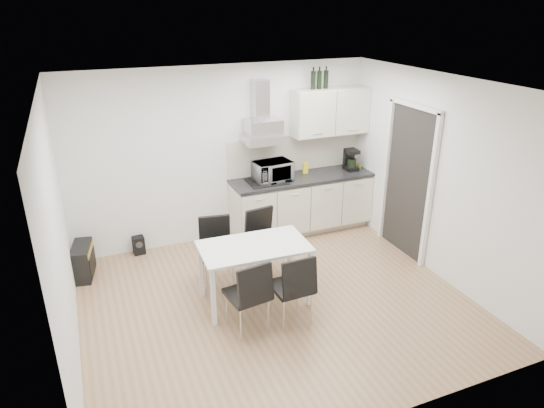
{
  "coord_description": "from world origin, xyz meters",
  "views": [
    {
      "loc": [
        -1.95,
        -4.59,
        3.38
      ],
      "look_at": [
        0.14,
        0.46,
        1.1
      ],
      "focal_mm": 32.0,
      "sensor_mm": 36.0,
      "label": 1
    }
  ],
  "objects_px": {
    "chair_near_right": "(291,288)",
    "guitar_amp": "(83,261)",
    "kitchenette": "(303,181)",
    "dining_table": "(254,252)",
    "chair_far_left": "(217,253)",
    "chair_far_right": "(266,243)",
    "floor_speaker": "(139,245)",
    "chair_near_left": "(247,295)"
  },
  "relations": [
    {
      "from": "chair_near_left",
      "to": "floor_speaker",
      "type": "relative_size",
      "value": 3.31
    },
    {
      "from": "dining_table",
      "to": "chair_far_left",
      "type": "height_order",
      "value": "chair_far_left"
    },
    {
      "from": "dining_table",
      "to": "floor_speaker",
      "type": "relative_size",
      "value": 4.88
    },
    {
      "from": "guitar_amp",
      "to": "floor_speaker",
      "type": "xyz_separation_m",
      "value": [
        0.76,
        0.36,
        -0.09
      ]
    },
    {
      "from": "chair_near_right",
      "to": "floor_speaker",
      "type": "relative_size",
      "value": 3.31
    },
    {
      "from": "kitchenette",
      "to": "chair_far_right",
      "type": "relative_size",
      "value": 2.86
    },
    {
      "from": "kitchenette",
      "to": "chair_far_left",
      "type": "xyz_separation_m",
      "value": [
        -1.71,
        -1.04,
        -0.39
      ]
    },
    {
      "from": "dining_table",
      "to": "chair_far_right",
      "type": "height_order",
      "value": "chair_far_right"
    },
    {
      "from": "guitar_amp",
      "to": "chair_far_left",
      "type": "bearing_deg",
      "value": -17.62
    },
    {
      "from": "floor_speaker",
      "to": "chair_far_right",
      "type": "bearing_deg",
      "value": -42.43
    },
    {
      "from": "floor_speaker",
      "to": "chair_near_left",
      "type": "bearing_deg",
      "value": -72.95
    },
    {
      "from": "chair_near_left",
      "to": "guitar_amp",
      "type": "distance_m",
      "value": 2.51
    },
    {
      "from": "dining_table",
      "to": "chair_far_left",
      "type": "distance_m",
      "value": 0.66
    },
    {
      "from": "chair_near_right",
      "to": "guitar_amp",
      "type": "relative_size",
      "value": 1.55
    },
    {
      "from": "kitchenette",
      "to": "chair_far_left",
      "type": "distance_m",
      "value": 2.04
    },
    {
      "from": "chair_near_right",
      "to": "dining_table",
      "type": "bearing_deg",
      "value": 111.15
    },
    {
      "from": "chair_far_left",
      "to": "chair_far_right",
      "type": "xyz_separation_m",
      "value": [
        0.67,
        0.0,
        0.0
      ]
    },
    {
      "from": "chair_near_right",
      "to": "kitchenette",
      "type": "bearing_deg",
      "value": 59.47
    },
    {
      "from": "kitchenette",
      "to": "dining_table",
      "type": "distance_m",
      "value": 2.13
    },
    {
      "from": "dining_table",
      "to": "floor_speaker",
      "type": "xyz_separation_m",
      "value": [
        -1.14,
        1.75,
        -0.52
      ]
    },
    {
      "from": "chair_near_right",
      "to": "chair_far_right",
      "type": "bearing_deg",
      "value": 80.99
    },
    {
      "from": "chair_far_left",
      "to": "chair_near_left",
      "type": "bearing_deg",
      "value": 100.89
    },
    {
      "from": "chair_far_left",
      "to": "chair_near_right",
      "type": "height_order",
      "value": "same"
    },
    {
      "from": "chair_near_left",
      "to": "guitar_amp",
      "type": "xyz_separation_m",
      "value": [
        -1.63,
        1.9,
        -0.22
      ]
    },
    {
      "from": "kitchenette",
      "to": "chair_far_left",
      "type": "relative_size",
      "value": 2.86
    },
    {
      "from": "guitar_amp",
      "to": "kitchenette",
      "type": "bearing_deg",
      "value": 13.68
    },
    {
      "from": "dining_table",
      "to": "chair_near_left",
      "type": "xyz_separation_m",
      "value": [
        -0.27,
        -0.5,
        -0.22
      ]
    },
    {
      "from": "dining_table",
      "to": "floor_speaker",
      "type": "bearing_deg",
      "value": 125.06
    },
    {
      "from": "dining_table",
      "to": "chair_near_left",
      "type": "bearing_deg",
      "value": -116.47
    },
    {
      "from": "chair_far_right",
      "to": "guitar_amp",
      "type": "height_order",
      "value": "chair_far_right"
    },
    {
      "from": "dining_table",
      "to": "chair_far_right",
      "type": "relative_size",
      "value": 1.47
    },
    {
      "from": "kitchenette",
      "to": "chair_near_right",
      "type": "xyz_separation_m",
      "value": [
        -1.18,
        -2.14,
        -0.39
      ]
    },
    {
      "from": "dining_table",
      "to": "guitar_amp",
      "type": "bearing_deg",
      "value": 145.83
    },
    {
      "from": "chair_near_right",
      "to": "guitar_amp",
      "type": "height_order",
      "value": "chair_near_right"
    },
    {
      "from": "dining_table",
      "to": "chair_near_right",
      "type": "xyz_separation_m",
      "value": [
        0.23,
        -0.55,
        -0.22
      ]
    },
    {
      "from": "chair_far_left",
      "to": "chair_far_right",
      "type": "height_order",
      "value": "same"
    },
    {
      "from": "dining_table",
      "to": "chair_far_left",
      "type": "relative_size",
      "value": 1.47
    },
    {
      "from": "kitchenette",
      "to": "chair_far_right",
      "type": "xyz_separation_m",
      "value": [
        -1.03,
        -1.04,
        -0.39
      ]
    },
    {
      "from": "kitchenette",
      "to": "dining_table",
      "type": "xyz_separation_m",
      "value": [
        -1.41,
        -1.59,
        -0.17
      ]
    },
    {
      "from": "kitchenette",
      "to": "chair_far_right",
      "type": "height_order",
      "value": "kitchenette"
    },
    {
      "from": "dining_table",
      "to": "chair_far_right",
      "type": "xyz_separation_m",
      "value": [
        0.37,
        0.55,
        -0.22
      ]
    },
    {
      "from": "guitar_amp",
      "to": "floor_speaker",
      "type": "relative_size",
      "value": 2.14
    }
  ]
}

